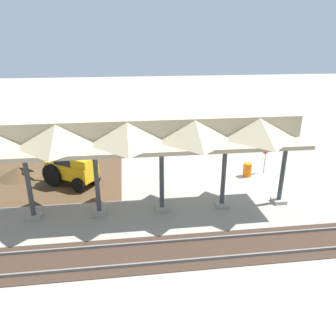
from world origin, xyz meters
name	(u,v)px	position (x,y,z in m)	size (l,w,h in m)	color
ground_plane	(220,173)	(0.00, 0.00, 0.00)	(120.00, 120.00, 0.00)	gray
dirt_work_zone	(46,180)	(11.47, -0.36, 0.00)	(9.70, 7.00, 0.01)	#4C3823
platform_canopy	(128,136)	(6.12, 4.46, 4.16)	(17.62, 3.20, 4.90)	#9E998E
rail_tracks	(271,244)	(0.00, 8.25, 0.03)	(60.00, 2.58, 0.15)	slate
stop_sign	(266,152)	(-2.95, 0.30, 1.53)	(0.68, 0.39, 2.14)	gray
backhoe	(70,165)	(9.74, 0.40, 1.26)	(4.91, 3.95, 2.82)	#EAB214
dirt_mound	(20,177)	(13.32, -1.20, 0.00)	(5.28, 5.28, 1.37)	#4C3823
traffic_barrel	(247,170)	(-1.63, 0.65, 0.45)	(0.56, 0.56, 0.90)	orange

